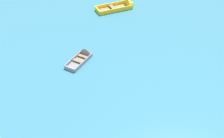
# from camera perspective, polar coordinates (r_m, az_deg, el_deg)

# --- Properties ---
(rowboat_grey_outer_left) EXTENTS (2.67, 3.10, 1.02)m
(rowboat_grey_outer_left) POSITION_cam_1_polar(r_m,az_deg,el_deg) (25.74, -5.52, 2.59)
(rowboat_grey_outer_left) COLOR gray
(rowboat_grey_outer_left) RESTS_ON ground_plane
(rowboat_yellow_center) EXTENTS (4.85, 2.76, 1.41)m
(rowboat_yellow_center) POSITION_cam_1_polar(r_m,az_deg,el_deg) (34.09, 2.35, 12.33)
(rowboat_yellow_center) COLOR #99754C
(rowboat_yellow_center) RESTS_ON ground_plane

